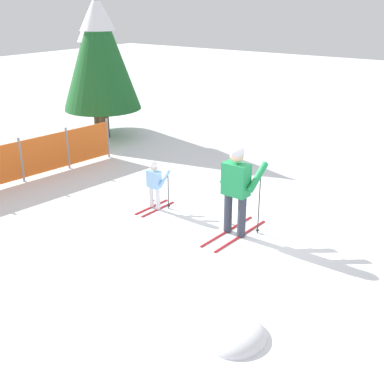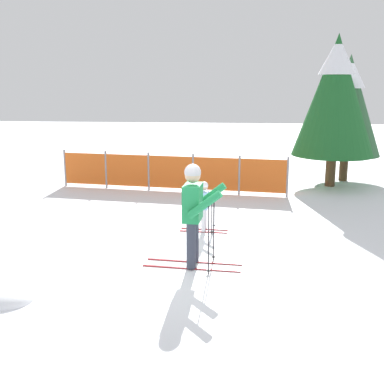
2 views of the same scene
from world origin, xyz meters
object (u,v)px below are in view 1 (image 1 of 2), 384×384
Objects in this scene: skier_child at (155,181)px; conifer_near at (99,49)px; skier_adult at (237,182)px; conifer_far at (93,57)px.

conifer_near is (3.39, 4.91, 2.11)m from skier_child.
conifer_far is (3.96, 7.78, 1.36)m from skier_adult.
skier_child is 6.33m from conifer_near.
skier_child is 7.23m from conifer_far.
conifer_far is at bearing 66.69° from skier_adult.
skier_adult is at bearing -87.74° from skier_child.
conifer_near is (-0.56, -0.88, 0.33)m from conifer_far.
conifer_far is 0.88× the size of conifer_near.
skier_child is at bearing 93.09° from skier_adult.
conifer_near is at bearing 58.29° from skier_child.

